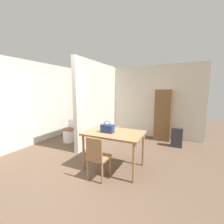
% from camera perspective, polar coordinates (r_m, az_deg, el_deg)
% --- Properties ---
extents(ground_plane, '(16.00, 16.00, 0.00)m').
position_cam_1_polar(ground_plane, '(3.13, -20.02, -24.10)').
color(ground_plane, brown).
extents(wall_back, '(5.23, 0.12, 2.50)m').
position_cam_1_polar(wall_back, '(5.73, 5.58, 4.29)').
color(wall_back, beige).
rests_on(wall_back, ground_plane).
extents(wall_left, '(0.12, 4.51, 2.50)m').
position_cam_1_polar(wall_left, '(5.46, -23.67, 3.43)').
color(wall_left, beige).
rests_on(wall_left, ground_plane).
extents(partition_wall, '(0.12, 2.33, 2.50)m').
position_cam_1_polar(partition_wall, '(4.84, -5.25, 3.55)').
color(partition_wall, beige).
rests_on(partition_wall, ground_plane).
extents(dining_table, '(1.20, 0.81, 0.79)m').
position_cam_1_polar(dining_table, '(3.17, 0.82, -9.10)').
color(dining_table, '#997047').
rests_on(dining_table, ground_plane).
extents(wooden_chair, '(0.37, 0.37, 0.82)m').
position_cam_1_polar(wooden_chair, '(2.88, -5.62, -16.51)').
color(wooden_chair, '#997047').
rests_on(wooden_chair, ground_plane).
extents(toilet, '(0.42, 0.57, 0.66)m').
position_cam_1_polar(toilet, '(5.11, -15.60, -7.61)').
color(toilet, white).
rests_on(toilet, ground_plane).
extents(handbag, '(0.26, 0.14, 0.25)m').
position_cam_1_polar(handbag, '(3.10, -1.76, -6.24)').
color(handbag, navy).
rests_on(handbag, dining_table).
extents(wooden_cabinet, '(0.51, 0.39, 1.66)m').
position_cam_1_polar(wooden_cabinet, '(5.21, 18.82, -1.16)').
color(wooden_cabinet, brown).
rests_on(wooden_cabinet, ground_plane).
extents(space_heater, '(0.31, 0.22, 0.57)m').
position_cam_1_polar(space_heater, '(4.84, 23.43, -8.77)').
color(space_heater, '#2D2D33').
rests_on(space_heater, ground_plane).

